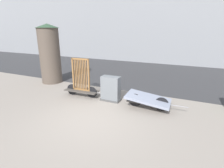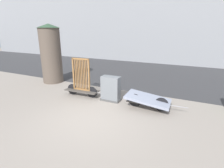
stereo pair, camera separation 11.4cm
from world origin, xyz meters
name	(u,v)px [view 1 (the left image)]	position (x,y,z in m)	size (l,w,h in m)	color
ground_plane	(92,119)	(0.00, 0.00, 0.00)	(60.00, 60.00, 0.00)	gray
road_strip	(146,73)	(0.00, 7.83, 0.00)	(56.00, 8.80, 0.01)	#38383A
building_facade	(165,14)	(0.00, 14.23, 4.63)	(48.00, 4.00, 9.25)	gray
bike_cart_with_bedframe	(81,84)	(-1.62, 1.77, 0.63)	(2.39, 0.69, 1.87)	#4C4742
bike_cart_with_mattress	(148,99)	(1.63, 1.77, 0.39)	(2.45, 1.15, 0.58)	#4C4742
utility_cabinet	(111,90)	(-0.12, 1.89, 0.53)	(0.90, 0.47, 1.14)	#4C4C4C
advertising_column	(50,54)	(-4.73, 3.08, 1.77)	(1.36, 1.36, 3.48)	brown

